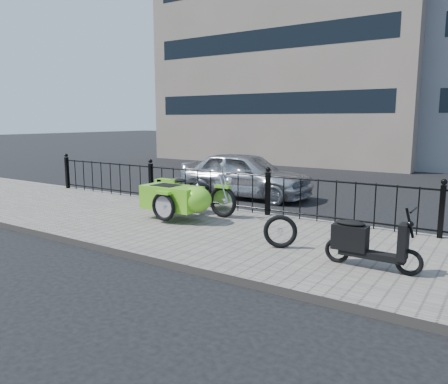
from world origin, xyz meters
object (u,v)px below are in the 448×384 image
Objects in this scene: motorcycle_sidecar at (183,197)px; scooter at (365,243)px; spare_tire at (280,231)px; sedan_car at (245,175)px.

scooter is (4.14, -0.98, -0.11)m from motorcycle_sidecar.
motorcycle_sidecar is 4.06× the size of spare_tire.
sedan_car is at bearing 99.37° from motorcycle_sidecar.
scooter is 2.46× the size of spare_tire.
spare_tire is (2.70, -0.79, -0.19)m from motorcycle_sidecar.
sedan_car is (-3.29, 4.38, 0.26)m from spare_tire.
scooter is 6.58m from sedan_car.
scooter is 1.46m from spare_tire.
motorcycle_sidecar is 4.26m from scooter.
scooter is at bearing -13.37° from motorcycle_sidecar.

